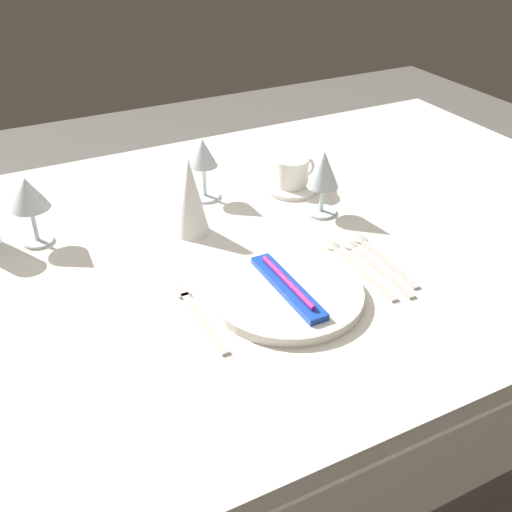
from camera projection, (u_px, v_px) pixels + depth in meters
ground_plane at (248, 477)px, 1.64m from camera, size 6.00×6.00×0.00m
dining_table at (246, 272)px, 1.29m from camera, size 1.80×1.11×0.74m
dinner_plate at (287, 294)px, 1.07m from camera, size 0.27×0.27×0.02m
toothbrush_package at (288, 286)px, 1.06m from camera, size 0.04×0.21×0.02m
fork_outer at (198, 313)px, 1.03m from camera, size 0.02×0.21×0.00m
spoon_soup at (350, 261)px, 1.17m from camera, size 0.03×0.23×0.01m
spoon_dessert at (368, 260)px, 1.18m from camera, size 0.03×0.22×0.01m
spoon_tea at (376, 253)px, 1.20m from camera, size 0.03×0.21×0.01m
saucer_left at (291, 187)px, 1.44m from camera, size 0.13×0.13×0.01m
coffee_cup_left at (292, 172)px, 1.42m from camera, size 0.10×0.08×0.07m
wine_glass_centre at (202, 158)px, 1.35m from camera, size 0.07×0.07×0.14m
wine_glass_left at (323, 172)px, 1.29m from camera, size 0.07×0.07×0.14m
wine_glass_right at (28, 196)px, 1.18m from camera, size 0.08×0.08×0.14m
napkin_folded at (191, 197)px, 1.23m from camera, size 0.07×0.07×0.16m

